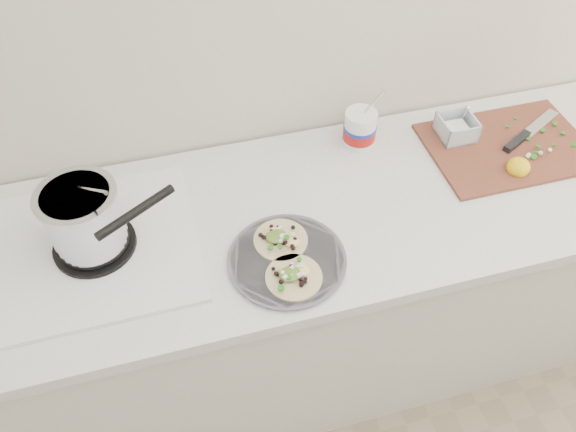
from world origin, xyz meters
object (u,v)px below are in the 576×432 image
object	(u,v)px
cutboard	(504,141)
tub	(361,127)
stove	(89,229)
taco_plate	(287,258)

from	to	relation	value
cutboard	tub	bearing A→B (deg)	163.31
tub	cutboard	bearing A→B (deg)	-16.72
tub	cutboard	distance (m)	0.45
stove	tub	xyz separation A→B (m)	(0.80, 0.21, -0.01)
taco_plate	tub	xyz separation A→B (m)	(0.34, 0.38, 0.05)
taco_plate	cutboard	size ratio (longest dim) A/B	0.62
taco_plate	stove	bearing A→B (deg)	159.99
cutboard	stove	bearing A→B (deg)	-176.11
stove	taco_plate	size ratio (longest dim) A/B	1.71
stove	cutboard	bearing A→B (deg)	3.51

